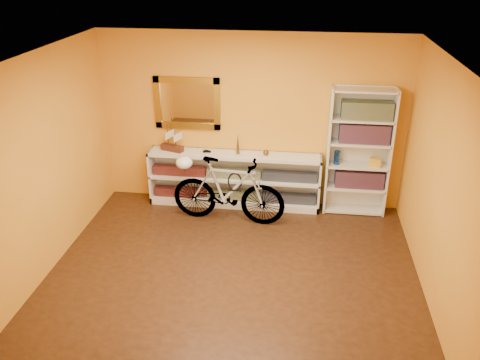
# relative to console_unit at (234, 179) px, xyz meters

# --- Properties ---
(floor) EXTENTS (4.50, 4.00, 0.01)m
(floor) POSITION_rel_console_unit_xyz_m (0.24, -1.81, -0.43)
(floor) COLOR black
(floor) RESTS_ON ground
(ceiling) EXTENTS (4.50, 4.00, 0.01)m
(ceiling) POSITION_rel_console_unit_xyz_m (0.24, -1.81, 2.18)
(ceiling) COLOR silver
(ceiling) RESTS_ON ground
(back_wall) EXTENTS (4.50, 0.01, 2.60)m
(back_wall) POSITION_rel_console_unit_xyz_m (0.24, 0.19, 0.88)
(back_wall) COLOR orange
(back_wall) RESTS_ON ground
(left_wall) EXTENTS (0.01, 4.00, 2.60)m
(left_wall) POSITION_rel_console_unit_xyz_m (-2.02, -1.81, 0.88)
(left_wall) COLOR orange
(left_wall) RESTS_ON ground
(right_wall) EXTENTS (0.01, 4.00, 2.60)m
(right_wall) POSITION_rel_console_unit_xyz_m (2.49, -1.81, 0.88)
(right_wall) COLOR orange
(right_wall) RESTS_ON ground
(gilt_mirror) EXTENTS (0.98, 0.06, 0.78)m
(gilt_mirror) POSITION_rel_console_unit_xyz_m (-0.71, 0.15, 1.12)
(gilt_mirror) COLOR olive
(gilt_mirror) RESTS_ON back_wall
(wall_socket) EXTENTS (0.09, 0.02, 0.09)m
(wall_socket) POSITION_rel_console_unit_xyz_m (1.14, 0.17, -0.17)
(wall_socket) COLOR silver
(wall_socket) RESTS_ON back_wall
(console_unit) EXTENTS (2.60, 0.35, 0.85)m
(console_unit) POSITION_rel_console_unit_xyz_m (0.00, 0.00, 0.00)
(console_unit) COLOR silver
(console_unit) RESTS_ON floor
(cd_row_lower) EXTENTS (2.50, 0.13, 0.14)m
(cd_row_lower) POSITION_rel_console_unit_xyz_m (0.00, -0.02, -0.26)
(cd_row_lower) COLOR black
(cd_row_lower) RESTS_ON console_unit
(cd_row_upper) EXTENTS (2.50, 0.13, 0.14)m
(cd_row_upper) POSITION_rel_console_unit_xyz_m (0.00, -0.02, 0.11)
(cd_row_upper) COLOR navy
(cd_row_upper) RESTS_ON console_unit
(model_ship) EXTENTS (0.38, 0.24, 0.42)m
(model_ship) POSITION_rel_console_unit_xyz_m (-0.94, 0.00, 0.63)
(model_ship) COLOR #3C1C10
(model_ship) RESTS_ON console_unit
(toy_car) EXTENTS (0.00, 0.00, 0.00)m
(toy_car) POSITION_rel_console_unit_xyz_m (-0.41, 0.00, 0.43)
(toy_car) COLOR black
(toy_car) RESTS_ON console_unit
(bronze_ornament) EXTENTS (0.05, 0.05, 0.32)m
(bronze_ornament) POSITION_rel_console_unit_xyz_m (0.06, 0.00, 0.58)
(bronze_ornament) COLOR brown
(bronze_ornament) RESTS_ON console_unit
(decorative_orb) EXTENTS (0.08, 0.08, 0.08)m
(decorative_orb) POSITION_rel_console_unit_xyz_m (0.48, 0.00, 0.47)
(decorative_orb) COLOR brown
(decorative_orb) RESTS_ON console_unit
(bookcase) EXTENTS (0.90, 0.30, 1.90)m
(bookcase) POSITION_rel_console_unit_xyz_m (1.81, 0.03, 0.52)
(bookcase) COLOR silver
(bookcase) RESTS_ON floor
(book_row_a) EXTENTS (0.70, 0.22, 0.26)m
(book_row_a) POSITION_rel_console_unit_xyz_m (1.86, 0.03, 0.12)
(book_row_a) COLOR maroon
(book_row_a) RESTS_ON bookcase
(book_row_b) EXTENTS (0.70, 0.22, 0.28)m
(book_row_b) POSITION_rel_console_unit_xyz_m (1.86, 0.03, 0.83)
(book_row_b) COLOR maroon
(book_row_b) RESTS_ON bookcase
(book_row_c) EXTENTS (0.70, 0.22, 0.25)m
(book_row_c) POSITION_rel_console_unit_xyz_m (1.86, 0.03, 1.16)
(book_row_c) COLOR #1A4F5E
(book_row_c) RESTS_ON bookcase
(travel_mug) EXTENTS (0.09, 0.09, 0.20)m
(travel_mug) POSITION_rel_console_unit_xyz_m (1.51, 0.01, 0.44)
(travel_mug) COLOR #163F9C
(travel_mug) RESTS_ON bookcase
(red_tin) EXTENTS (0.17, 0.17, 0.18)m
(red_tin) POSITION_rel_console_unit_xyz_m (1.61, 0.06, 1.13)
(red_tin) COLOR maroon
(red_tin) RESTS_ON bookcase
(yellow_bag) EXTENTS (0.19, 0.15, 0.13)m
(yellow_bag) POSITION_rel_console_unit_xyz_m (2.06, -0.01, 0.40)
(yellow_bag) COLOR gold
(yellow_bag) RESTS_ON bookcase
(bicycle) EXTENTS (0.58, 1.70, 0.98)m
(bicycle) POSITION_rel_console_unit_xyz_m (-0.01, -0.52, 0.07)
(bicycle) COLOR silver
(bicycle) RESTS_ON floor
(helmet) EXTENTS (0.24, 0.23, 0.18)m
(helmet) POSITION_rel_console_unit_xyz_m (-0.65, -0.46, 0.44)
(helmet) COLOR white
(helmet) RESTS_ON bicycle
(u_lock) EXTENTS (0.21, 0.02, 0.21)m
(u_lock) POSITION_rel_console_unit_xyz_m (0.09, -0.53, 0.21)
(u_lock) COLOR black
(u_lock) RESTS_ON bicycle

